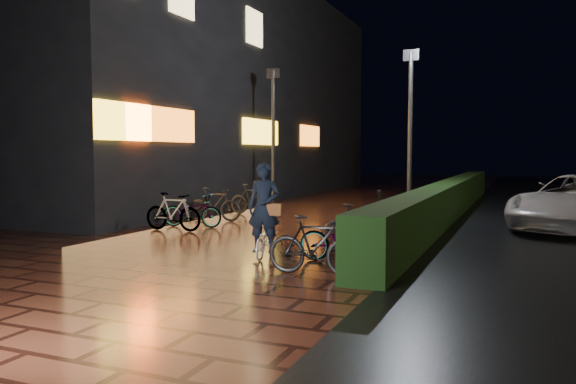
% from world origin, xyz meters
% --- Properties ---
extents(ground, '(80.00, 80.00, 0.00)m').
position_xyz_m(ground, '(0.00, 0.00, 0.00)').
color(ground, '#381911').
rests_on(ground, ground).
extents(hedge, '(0.70, 20.00, 1.00)m').
position_xyz_m(hedge, '(3.30, 8.00, 0.50)').
color(hedge, black).
rests_on(hedge, ground).
extents(storefront_block, '(12.09, 22.00, 9.00)m').
position_xyz_m(storefront_block, '(-9.50, 11.50, 4.50)').
color(storefront_block, black).
rests_on(storefront_block, ground).
extents(lamp_post_hedge, '(0.46, 0.13, 4.78)m').
position_xyz_m(lamp_post_hedge, '(2.27, 6.92, 2.63)').
color(lamp_post_hedge, black).
rests_on(lamp_post_hedge, ground).
extents(lamp_post_sf, '(0.45, 0.19, 4.68)m').
position_xyz_m(lamp_post_sf, '(-2.52, 8.01, 2.57)').
color(lamp_post_sf, black).
rests_on(lamp_post_sf, ground).
extents(cyclist, '(0.64, 1.22, 1.68)m').
position_xyz_m(cyclist, '(1.13, -0.42, 0.63)').
color(cyclist, white).
rests_on(cyclist, ground).
extents(traffic_barrier, '(0.92, 1.78, 0.73)m').
position_xyz_m(traffic_barrier, '(2.65, 3.04, 0.36)').
color(traffic_barrier, '#E2440B').
rests_on(traffic_barrier, ground).
extents(cart_assembly, '(0.66, 0.69, 1.11)m').
position_xyz_m(cart_assembly, '(2.81, 2.21, 0.57)').
color(cart_assembly, black).
rests_on(cart_assembly, ground).
extents(parked_bikes_storefront, '(1.78, 4.39, 0.91)m').
position_xyz_m(parked_bikes_storefront, '(-2.32, 3.49, 0.44)').
color(parked_bikes_storefront, black).
rests_on(parked_bikes_storefront, ground).
extents(parked_bikes_hedge, '(1.65, 2.60, 0.91)m').
position_xyz_m(parked_bikes_hedge, '(2.51, -0.34, 0.44)').
color(parked_bikes_hedge, black).
rests_on(parked_bikes_hedge, ground).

